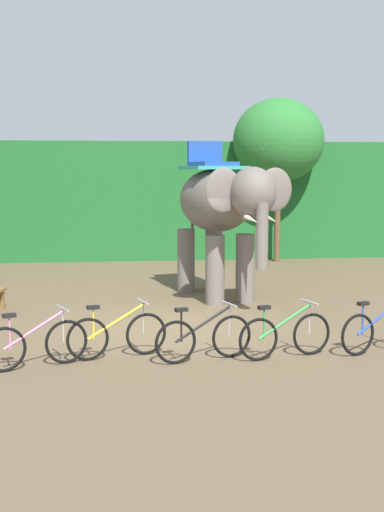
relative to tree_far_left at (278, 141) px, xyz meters
name	(u,v)px	position (x,y,z in m)	size (l,w,h in m)	color
ground_plane	(174,328)	(-4.42, -9.71, -4.03)	(80.00, 80.00, 0.00)	brown
foliage_hedge	(140,198)	(-4.42, 3.60, -2.02)	(36.00, 6.00, 4.03)	#1E6028
tree_far_left	(278,141)	(0.00, 0.00, 0.00)	(3.01, 3.01, 5.43)	brown
elephant	(220,207)	(-3.02, -6.68, -1.83)	(2.57, 4.24, 3.78)	#665E56
bike_pink	(35,344)	(-6.83, -12.19, -3.65)	(1.60, 0.77, 0.92)	black
bike_yellow	(117,335)	(-5.55, -11.73, -3.65)	(1.66, 0.63, 0.92)	black
bike_black	(204,337)	(-4.16, -12.10, -3.65)	(1.65, 0.66, 0.92)	black
bike_green	(285,335)	(-2.81, -12.08, -3.65)	(1.66, 0.63, 0.92)	black
bike_blue	(380,330)	(-1.11, -11.90, -3.65)	(1.60, 0.77, 0.92)	black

